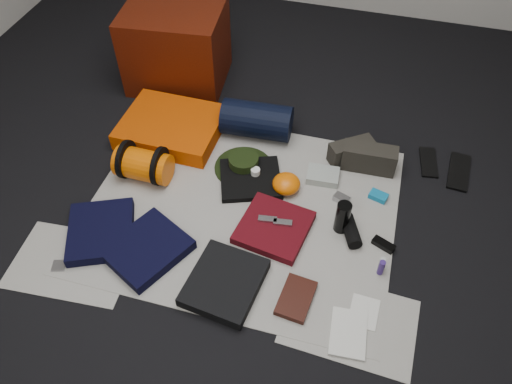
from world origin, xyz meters
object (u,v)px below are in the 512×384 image
(red_cabinet, at_px, (176,46))
(paperback_book, at_px, (296,298))
(navy_duffel, at_px, (257,120))
(stuff_sack, at_px, (143,165))
(water_bottle, at_px, (342,217))
(compact_camera, at_px, (342,199))
(sleeping_pad, at_px, (172,127))

(red_cabinet, xyz_separation_m, paperback_book, (1.13, -1.46, -0.23))
(paperback_book, bearing_deg, navy_duffel, 120.71)
(stuff_sack, distance_m, paperback_book, 1.12)
(red_cabinet, xyz_separation_m, stuff_sack, (0.15, -0.92, -0.16))
(water_bottle, xyz_separation_m, compact_camera, (-0.02, 0.19, -0.08))
(sleeping_pad, xyz_separation_m, stuff_sack, (-0.01, -0.38, 0.04))
(sleeping_pad, height_order, navy_duffel, navy_duffel)
(sleeping_pad, relative_size, paperback_book, 2.64)
(water_bottle, bearing_deg, navy_duffel, 136.07)
(water_bottle, bearing_deg, red_cabinet, 141.80)
(stuff_sack, bearing_deg, navy_duffel, 45.08)
(navy_duffel, bearing_deg, stuff_sack, -138.10)
(water_bottle, bearing_deg, compact_camera, 97.47)
(water_bottle, relative_size, paperback_book, 0.85)
(red_cabinet, xyz_separation_m, sleeping_pad, (0.16, -0.54, -0.20))
(stuff_sack, distance_m, water_bottle, 1.12)
(navy_duffel, bearing_deg, water_bottle, -47.11)
(paperback_book, bearing_deg, sleeping_pad, 143.06)
(stuff_sack, bearing_deg, red_cabinet, 99.03)
(stuff_sack, height_order, navy_duffel, navy_duffel)
(sleeping_pad, bearing_deg, paperback_book, -43.24)
(compact_camera, bearing_deg, sleeping_pad, -172.37)
(red_cabinet, bearing_deg, stuff_sack, -86.91)
(water_bottle, bearing_deg, paperback_book, -105.81)
(red_cabinet, distance_m, navy_duffel, 0.78)
(red_cabinet, relative_size, compact_camera, 7.19)
(navy_duffel, xyz_separation_m, paperback_book, (0.48, -1.05, -0.09))
(paperback_book, bearing_deg, compact_camera, 86.95)
(sleeping_pad, relative_size, compact_camera, 6.77)
(red_cabinet, distance_m, compact_camera, 1.49)
(compact_camera, bearing_deg, water_bottle, -61.10)
(red_cabinet, bearing_deg, navy_duffel, -37.87)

